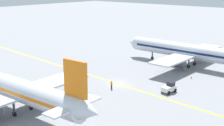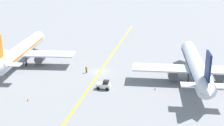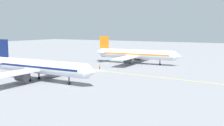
{
  "view_description": "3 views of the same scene",
  "coord_description": "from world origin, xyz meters",
  "px_view_note": "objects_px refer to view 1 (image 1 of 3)",
  "views": [
    {
      "loc": [
        -46.83,
        -39.13,
        20.51
      ],
      "look_at": [
        1.7,
        3.08,
        3.59
      ],
      "focal_mm": 50.0,
      "sensor_mm": 36.0,
      "label": 1
    },
    {
      "loc": [
        11.76,
        -71.22,
        25.59
      ],
      "look_at": [
        3.35,
        -2.85,
        3.36
      ],
      "focal_mm": 50.0,
      "sensor_mm": 36.0,
      "label": 2
    },
    {
      "loc": [
        70.92,
        46.62,
        13.45
      ],
      "look_at": [
        -3.5,
        3.63,
        2.31
      ],
      "focal_mm": 42.0,
      "sensor_mm": 36.0,
      "label": 3
    }
  ],
  "objects_px": {
    "airplane_adjacent_stand": "(187,51)",
    "traffic_cone_by_wingtip": "(51,126)",
    "traffic_cone_mid_apron": "(191,77)",
    "airplane_at_gate": "(15,89)",
    "ground_crew_worker": "(111,84)",
    "baggage_tug_white": "(169,88)"
  },
  "relations": [
    {
      "from": "baggage_tug_white",
      "to": "traffic_cone_mid_apron",
      "type": "relative_size",
      "value": 5.73
    },
    {
      "from": "airplane_adjacent_stand",
      "to": "ground_crew_worker",
      "type": "height_order",
      "value": "airplane_adjacent_stand"
    },
    {
      "from": "airplane_at_gate",
      "to": "baggage_tug_white",
      "type": "xyz_separation_m",
      "value": [
        23.9,
        -14.23,
        -2.81
      ]
    },
    {
      "from": "baggage_tug_white",
      "to": "ground_crew_worker",
      "type": "bearing_deg",
      "value": 120.94
    },
    {
      "from": "airplane_adjacent_stand",
      "to": "traffic_cone_by_wingtip",
      "type": "height_order",
      "value": "airplane_adjacent_stand"
    },
    {
      "from": "ground_crew_worker",
      "to": "airplane_adjacent_stand",
      "type": "bearing_deg",
      "value": -5.85
    },
    {
      "from": "airplane_adjacent_stand",
      "to": "airplane_at_gate",
      "type": "bearing_deg",
      "value": 170.52
    },
    {
      "from": "airplane_adjacent_stand",
      "to": "ground_crew_worker",
      "type": "xyz_separation_m",
      "value": [
        -25.38,
        2.6,
        -2.8
      ]
    },
    {
      "from": "airplane_adjacent_stand",
      "to": "ground_crew_worker",
      "type": "distance_m",
      "value": 25.67
    },
    {
      "from": "airplane_at_gate",
      "to": "airplane_adjacent_stand",
      "type": "xyz_separation_m",
      "value": [
        43.55,
        -7.27,
        0.0
      ]
    },
    {
      "from": "airplane_at_gate",
      "to": "airplane_adjacent_stand",
      "type": "relative_size",
      "value": 1.0
    },
    {
      "from": "ground_crew_worker",
      "to": "traffic_cone_mid_apron",
      "type": "relative_size",
      "value": 3.05
    },
    {
      "from": "airplane_adjacent_stand",
      "to": "traffic_cone_mid_apron",
      "type": "height_order",
      "value": "airplane_adjacent_stand"
    },
    {
      "from": "airplane_at_gate",
      "to": "traffic_cone_by_wingtip",
      "type": "bearing_deg",
      "value": -91.54
    },
    {
      "from": "airplane_at_gate",
      "to": "traffic_cone_mid_apron",
      "type": "height_order",
      "value": "airplane_at_gate"
    },
    {
      "from": "airplane_at_gate",
      "to": "ground_crew_worker",
      "type": "height_order",
      "value": "airplane_at_gate"
    },
    {
      "from": "traffic_cone_mid_apron",
      "to": "traffic_cone_by_wingtip",
      "type": "bearing_deg",
      "value": 172.95
    },
    {
      "from": "ground_crew_worker",
      "to": "traffic_cone_by_wingtip",
      "type": "distance_m",
      "value": 18.93
    },
    {
      "from": "traffic_cone_by_wingtip",
      "to": "traffic_cone_mid_apron",
      "type": "bearing_deg",
      "value": -7.05
    },
    {
      "from": "airplane_adjacent_stand",
      "to": "traffic_cone_by_wingtip",
      "type": "xyz_separation_m",
      "value": [
        -43.79,
        -1.76,
        -3.43
      ]
    },
    {
      "from": "airplane_at_gate",
      "to": "ground_crew_worker",
      "type": "xyz_separation_m",
      "value": [
        18.17,
        -4.67,
        -2.8
      ]
    },
    {
      "from": "airplane_adjacent_stand",
      "to": "traffic_cone_mid_apron",
      "type": "relative_size",
      "value": 64.39
    }
  ]
}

